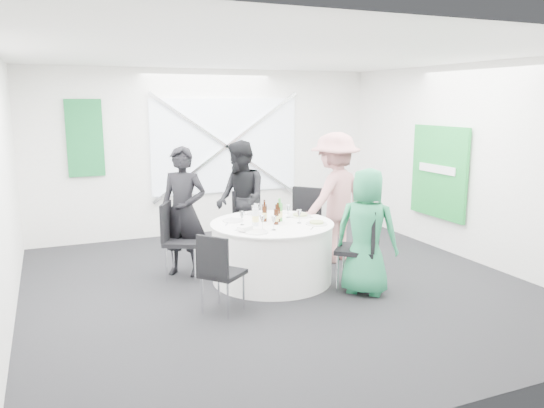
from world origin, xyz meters
name	(u,v)px	position (x,y,z in m)	size (l,w,h in m)	color
floor	(278,285)	(0.00, 0.00, 0.00)	(6.00, 6.00, 0.00)	black
ceiling	(279,54)	(0.00, 0.00, 2.80)	(6.00, 6.00, 0.00)	white
wall_back	(209,152)	(0.00, 3.00, 1.40)	(6.00, 6.00, 0.00)	white
wall_front	(451,229)	(0.00, -3.00, 1.40)	(6.00, 6.00, 0.00)	white
wall_left	(1,191)	(-3.00, 0.00, 1.40)	(6.00, 6.00, 0.00)	white
wall_right	(471,163)	(3.00, 0.00, 1.40)	(6.00, 6.00, 0.00)	white
window_panel	(226,146)	(0.30, 2.96, 1.50)	(2.60, 0.03, 1.60)	silver
window_brace_a	(227,146)	(0.30, 2.92, 1.50)	(0.05, 0.05, 3.16)	silver
window_brace_b	(227,146)	(0.30, 2.92, 1.50)	(0.05, 0.05, 3.16)	silver
green_banner	(85,138)	(-2.00, 2.95, 1.70)	(0.55, 0.04, 1.20)	#167035
green_sign	(439,172)	(2.94, 0.60, 1.20)	(0.05, 1.20, 1.40)	#1A9336
banquet_table	(272,251)	(0.00, 0.20, 0.38)	(1.56, 1.56, 0.76)	white
chair_back	(249,219)	(0.08, 1.27, 0.58)	(0.48, 0.49, 0.98)	black
chair_back_left	(176,234)	(-1.10, 0.76, 0.59)	(0.61, 0.61, 1.00)	black
chair_back_right	(304,217)	(0.80, 0.92, 0.61)	(0.66, 0.66, 1.03)	black
chair_front_right	(365,242)	(0.88, -0.58, 0.61)	(0.66, 0.66, 1.03)	black
chair_front_left	(218,268)	(-0.96, -0.59, 0.52)	(0.57, 0.57, 0.89)	black
person_man_back_left	(183,212)	(-0.97, 0.87, 0.85)	(0.62, 0.41, 1.70)	black
person_man_back	(241,200)	(-0.02, 1.32, 0.86)	(0.84, 0.46, 1.72)	black
person_woman_pink	(335,198)	(1.16, 0.66, 0.92)	(1.19, 0.55, 1.84)	tan
person_woman_green	(366,232)	(0.85, -0.66, 0.76)	(0.74, 0.48, 1.51)	#248656
plate_back	(257,214)	(0.00, 0.71, 0.77)	(0.27, 0.27, 0.01)	white
plate_back_left	(233,221)	(-0.43, 0.47, 0.77)	(0.27, 0.27, 0.01)	white
plate_back_right	(300,215)	(0.48, 0.38, 0.78)	(0.29, 0.29, 0.04)	white
plate_front_right	(317,223)	(0.47, -0.10, 0.78)	(0.27, 0.27, 0.04)	white
plate_front_left	(257,232)	(-0.36, -0.21, 0.77)	(0.27, 0.27, 0.01)	white
napkin	(245,228)	(-0.47, -0.09, 0.80)	(0.16, 0.11, 0.05)	white
beer_bottle_a	(265,214)	(-0.06, 0.30, 0.86)	(0.06, 0.06, 0.26)	#3C190B
beer_bottle_b	(264,212)	(-0.03, 0.38, 0.86)	(0.06, 0.06, 0.26)	#3C190B
beer_bottle_c	(278,215)	(0.08, 0.21, 0.86)	(0.06, 0.06, 0.25)	#3C190B
beer_bottle_d	(276,217)	(0.01, 0.09, 0.86)	(0.06, 0.06, 0.26)	#3C190B
green_water_bottle	(280,212)	(0.12, 0.25, 0.88)	(0.08, 0.08, 0.29)	green
clear_water_bottle	(255,217)	(-0.25, 0.13, 0.87)	(0.08, 0.08, 0.28)	silver
wine_glass_a	(258,207)	(-0.03, 0.60, 0.88)	(0.07, 0.07, 0.17)	white
wine_glass_b	(288,208)	(0.31, 0.40, 0.88)	(0.07, 0.07, 0.17)	white
wine_glass_c	(262,219)	(-0.25, -0.09, 0.88)	(0.07, 0.07, 0.17)	white
wine_glass_d	(299,213)	(0.30, 0.04, 0.88)	(0.07, 0.07, 0.17)	white
wine_glass_e	(254,209)	(-0.12, 0.53, 0.88)	(0.07, 0.07, 0.17)	white
wine_glass_f	(274,220)	(-0.13, -0.16, 0.88)	(0.07, 0.07, 0.17)	white
wine_glass_g	(242,215)	(-0.39, 0.23, 0.88)	(0.07, 0.07, 0.17)	white
fork_a	(231,219)	(-0.41, 0.60, 0.76)	(0.01, 0.15, 0.01)	silver
knife_a	(227,224)	(-0.56, 0.32, 0.76)	(0.01, 0.15, 0.01)	silver
fork_b	(312,228)	(0.32, -0.28, 0.76)	(0.01, 0.15, 0.01)	silver
knife_b	(317,222)	(0.54, 0.00, 0.76)	(0.01, 0.15, 0.01)	silver
fork_c	(264,213)	(0.12, 0.76, 0.76)	(0.01, 0.15, 0.01)	silver
knife_c	(245,215)	(-0.16, 0.75, 0.76)	(0.01, 0.15, 0.01)	silver
fork_d	(308,217)	(0.57, 0.30, 0.76)	(0.01, 0.15, 0.01)	silver
knife_d	(287,213)	(0.40, 0.62, 0.76)	(0.01, 0.15, 0.01)	silver
fork_e	(240,231)	(-0.52, -0.05, 0.76)	(0.01, 0.15, 0.01)	silver
knife_e	(261,233)	(-0.33, -0.27, 0.76)	(0.01, 0.15, 0.01)	silver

